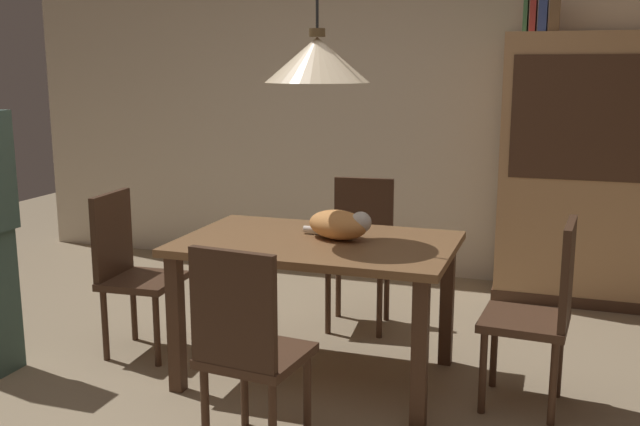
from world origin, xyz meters
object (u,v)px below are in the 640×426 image
(book_blue_wide, at_px, (543,14))
(book_brown_thick, at_px, (555,15))
(dining_table, at_px, (317,259))
(book_green_slim, at_px, (526,13))
(chair_far_back, at_px, (361,246))
(chair_left_side, at_px, (130,266))
(hutch_bookcase, at_px, (583,175))
(cat_sleeping, at_px, (340,225))
(chair_near_front, at_px, (247,344))
(book_red_tall, at_px, (534,11))
(pendant_lamp, at_px, (317,59))
(chair_right_side, at_px, (542,307))

(book_blue_wide, distance_m, book_brown_thick, 0.08)
(dining_table, bearing_deg, book_green_slim, 64.43)
(chair_far_back, distance_m, book_green_slim, 1.96)
(chair_left_side, bearing_deg, book_green_slim, 42.44)
(hutch_bookcase, bearing_deg, book_blue_wide, 179.73)
(chair_left_side, distance_m, hutch_bookcase, 3.07)
(cat_sleeping, bearing_deg, book_brown_thick, 61.62)
(dining_table, relative_size, book_green_slim, 5.38)
(chair_near_front, distance_m, chair_far_back, 1.76)
(chair_left_side, distance_m, book_red_tall, 3.12)
(book_green_slim, height_order, book_red_tall, book_red_tall)
(chair_near_front, xyz_separation_m, book_brown_thick, (1.07, 2.70, 1.45))
(cat_sleeping, distance_m, book_red_tall, 2.27)
(book_green_slim, bearing_deg, book_red_tall, 0.00)
(book_red_tall, bearing_deg, chair_near_front, -109.00)
(book_red_tall, height_order, book_blue_wide, book_red_tall)
(book_blue_wide, bearing_deg, chair_far_back, -136.34)
(chair_near_front, relative_size, chair_left_side, 1.00)
(dining_table, distance_m, book_red_tall, 2.45)
(cat_sleeping, distance_m, book_blue_wide, 2.28)
(dining_table, relative_size, chair_near_front, 1.51)
(chair_far_back, relative_size, cat_sleeping, 2.29)
(chair_left_side, bearing_deg, pendant_lamp, 0.23)
(chair_far_back, bearing_deg, chair_near_front, -90.02)
(hutch_bookcase, height_order, book_brown_thick, book_brown_thick)
(chair_right_side, height_order, hutch_bookcase, hutch_bookcase)
(chair_right_side, distance_m, chair_left_side, 2.26)
(chair_right_side, relative_size, book_red_tall, 3.32)
(chair_near_front, xyz_separation_m, chair_far_back, (0.00, 1.76, 0.00))
(chair_left_side, xyz_separation_m, book_brown_thick, (2.19, 1.83, 1.45))
(book_blue_wide, bearing_deg, chair_near_front, -110.19)
(book_green_slim, bearing_deg, chair_near_front, -108.07)
(hutch_bookcase, relative_size, book_blue_wide, 7.71)
(chair_left_side, height_order, book_blue_wide, book_blue_wide)
(book_brown_thick, bearing_deg, chair_far_back, -138.42)
(chair_far_back, relative_size, book_blue_wide, 3.88)
(book_brown_thick, bearing_deg, dining_table, -120.15)
(chair_left_side, relative_size, book_green_slim, 3.58)
(chair_right_side, distance_m, chair_far_back, 1.44)
(book_green_slim, bearing_deg, chair_right_side, -82.09)
(pendant_lamp, bearing_deg, book_blue_wide, 61.64)
(chair_near_front, height_order, book_green_slim, book_green_slim)
(chair_right_side, bearing_deg, cat_sleeping, 176.57)
(chair_left_side, distance_m, book_green_slim, 3.08)
(book_red_tall, bearing_deg, pendant_lamp, -116.81)
(chair_far_back, relative_size, pendant_lamp, 0.72)
(pendant_lamp, bearing_deg, book_red_tall, 63.19)
(chair_right_side, bearing_deg, hutch_bookcase, 84.33)
(dining_table, relative_size, book_red_tall, 5.00)
(chair_left_side, relative_size, pendant_lamp, 0.72)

